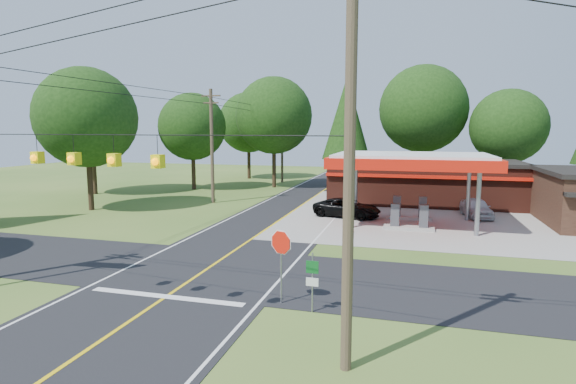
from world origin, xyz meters
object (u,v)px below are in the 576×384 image
(sedan_car, at_px, (476,208))
(octagonal_stop_sign, at_px, (281,248))
(gas_canopy, at_px, (411,163))
(suv_car, at_px, (347,208))

(sedan_car, height_order, octagonal_stop_sign, octagonal_stop_sign)
(gas_canopy, height_order, suv_car, gas_canopy)
(gas_canopy, xyz_separation_m, suv_car, (-4.50, 1.50, -3.58))
(gas_canopy, xyz_separation_m, octagonal_stop_sign, (-4.50, -16.01, -2.12))
(sedan_car, bearing_deg, octagonal_stop_sign, -123.93)
(suv_car, height_order, octagonal_stop_sign, octagonal_stop_sign)
(octagonal_stop_sign, bearing_deg, gas_canopy, 74.31)
(sedan_car, xyz_separation_m, octagonal_stop_sign, (-9.29, -20.01, 1.44))
(suv_car, distance_m, sedan_car, 9.62)
(sedan_car, relative_size, octagonal_stop_sign, 1.45)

